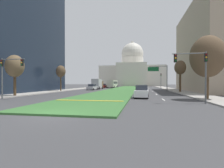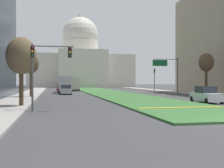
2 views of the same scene
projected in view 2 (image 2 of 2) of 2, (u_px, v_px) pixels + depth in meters
name	position (u px, v px, depth m)	size (l,w,h in m)	color
ground_plane	(101.00, 92.00, 63.74)	(260.00, 260.00, 0.00)	#3D3D3F
grass_median	(105.00, 92.00, 58.94)	(8.35, 88.16, 0.14)	#386B33
median_curb_nose	(182.00, 108.00, 23.55)	(7.51, 0.50, 0.04)	gold
lane_dashes_right	(149.00, 93.00, 57.02)	(0.16, 60.06, 0.01)	silver
sidewalk_left	(30.00, 94.00, 51.26)	(4.00, 88.16, 0.15)	#9E9991
sidewalk_right	(181.00, 92.00, 57.03)	(4.00, 88.16, 0.15)	#9E9991
capitol_building	(80.00, 62.00, 110.86)	(38.89, 23.27, 27.85)	beige
traffic_light_near_left	(44.00, 62.00, 22.46)	(3.34, 0.35, 5.20)	#515456
traffic_light_far_right	(154.00, 77.00, 64.41)	(0.28, 0.35, 5.20)	#515456
overhead_guide_sign	(169.00, 68.00, 52.53)	(4.95, 0.20, 6.50)	#515456
street_tree_left_near	(21.00, 56.00, 25.63)	(2.66, 2.66, 6.25)	#4C3823
street_tree_left_mid	(31.00, 64.00, 40.59)	(2.25, 2.25, 6.19)	#4C3823
street_tree_right_mid	(206.00, 63.00, 46.24)	(2.40, 2.40, 6.83)	#4C3823
sedan_lead_stopped	(206.00, 95.00, 30.70)	(2.04, 4.49, 1.76)	silver
sedan_midblock	(66.00, 90.00, 49.96)	(2.15, 4.54, 1.67)	#BCBCC1
sedan_distant	(61.00, 88.00, 65.78)	(1.94, 4.15, 1.63)	maroon
box_truck_delivery	(64.00, 84.00, 55.93)	(2.40, 6.40, 3.20)	brown
city_bus	(73.00, 83.00, 70.11)	(2.62, 11.00, 2.95)	beige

